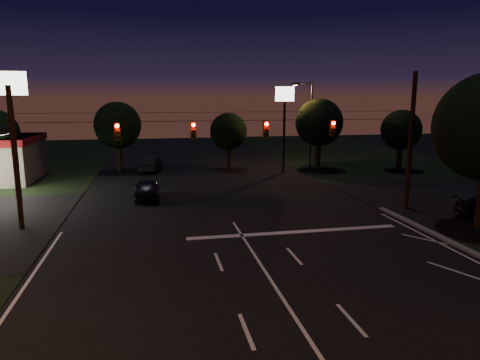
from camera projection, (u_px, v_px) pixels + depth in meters
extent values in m
cube|color=silver|center=(295.00, 232.00, 23.72)|extent=(12.00, 0.50, 0.01)
cylinder|color=black|center=(405.00, 208.00, 28.83)|extent=(0.30, 0.30, 9.00)
cylinder|color=black|center=(22.00, 229.00, 24.20)|extent=(0.28, 0.28, 8.00)
cylinder|color=black|center=(230.00, 121.00, 25.39)|extent=(24.00, 0.03, 0.03)
cylinder|color=black|center=(230.00, 112.00, 25.29)|extent=(24.00, 0.02, 0.02)
cube|color=#3F3307|center=(117.00, 132.00, 24.24)|extent=(0.32, 0.26, 1.00)
sphere|color=#FF0705|center=(117.00, 126.00, 24.02)|extent=(0.22, 0.22, 0.22)
sphere|color=black|center=(117.00, 132.00, 24.08)|extent=(0.20, 0.20, 0.20)
sphere|color=black|center=(118.00, 138.00, 24.14)|extent=(0.20, 0.20, 0.20)
cube|color=#3F3307|center=(193.00, 130.00, 25.06)|extent=(0.32, 0.26, 1.00)
sphere|color=#FF0705|center=(193.00, 125.00, 24.85)|extent=(0.22, 0.22, 0.22)
sphere|color=black|center=(194.00, 131.00, 24.91)|extent=(0.20, 0.20, 0.20)
sphere|color=black|center=(194.00, 136.00, 24.97)|extent=(0.20, 0.20, 0.20)
cube|color=#3F3307|center=(266.00, 129.00, 25.91)|extent=(0.32, 0.26, 1.00)
sphere|color=#FF0705|center=(267.00, 124.00, 25.70)|extent=(0.22, 0.22, 0.22)
sphere|color=black|center=(267.00, 130.00, 25.76)|extent=(0.20, 0.20, 0.20)
sphere|color=black|center=(266.00, 135.00, 25.82)|extent=(0.20, 0.20, 0.20)
cube|color=#3F3307|center=(332.00, 128.00, 26.74)|extent=(0.32, 0.26, 1.00)
sphere|color=#FF0705|center=(334.00, 123.00, 26.53)|extent=(0.22, 0.22, 0.22)
sphere|color=black|center=(333.00, 129.00, 26.59)|extent=(0.20, 0.20, 0.20)
sphere|color=black|center=(333.00, 134.00, 26.65)|extent=(0.20, 0.20, 0.20)
cylinder|color=black|center=(16.00, 150.00, 29.85)|extent=(0.24, 0.24, 7.50)
cube|color=white|center=(9.00, 83.00, 28.99)|extent=(2.20, 0.30, 1.60)
cylinder|color=black|center=(284.00, 138.00, 41.84)|extent=(0.24, 0.24, 7.00)
cube|color=white|center=(285.00, 94.00, 41.05)|extent=(1.80, 0.30, 1.40)
cylinder|color=black|center=(311.00, 126.00, 44.26)|extent=(0.20, 0.20, 9.00)
cylinder|color=black|center=(304.00, 83.00, 43.27)|extent=(1.80, 0.12, 0.12)
cube|color=black|center=(295.00, 84.00, 43.12)|extent=(0.60, 0.35, 0.22)
cube|color=orange|center=(295.00, 85.00, 43.14)|extent=(0.45, 0.25, 0.04)
sphere|color=black|center=(477.00, 129.00, 23.42)|extent=(4.20, 4.20, 4.20)
sphere|color=black|center=(0.00, 135.00, 37.08)|extent=(3.15, 3.15, 3.15)
cylinder|color=black|center=(119.00, 156.00, 42.96)|extent=(0.52, 0.52, 3.25)
sphere|color=black|center=(118.00, 125.00, 42.39)|extent=(4.60, 4.60, 4.60)
sphere|color=black|center=(123.00, 126.00, 42.83)|extent=(3.45, 3.45, 3.45)
sphere|color=black|center=(113.00, 126.00, 42.54)|extent=(3.22, 3.22, 3.22)
cylinder|color=black|center=(229.00, 157.00, 44.17)|extent=(0.47, 0.47, 2.75)
sphere|color=black|center=(228.00, 131.00, 43.68)|extent=(3.80, 3.80, 3.80)
sphere|color=black|center=(232.00, 132.00, 44.05)|extent=(2.85, 2.85, 2.85)
sphere|color=black|center=(225.00, 132.00, 43.81)|extent=(2.66, 2.66, 2.66)
cylinder|color=black|center=(318.00, 154.00, 43.92)|extent=(0.53, 0.53, 3.40)
sphere|color=black|center=(319.00, 122.00, 43.32)|extent=(4.80, 4.80, 4.80)
sphere|color=black|center=(322.00, 124.00, 43.78)|extent=(3.60, 3.60, 3.60)
sphere|color=black|center=(314.00, 123.00, 43.47)|extent=(3.36, 3.36, 3.36)
cylinder|color=black|center=(399.00, 157.00, 43.58)|extent=(0.48, 0.48, 2.90)
sphere|color=black|center=(401.00, 130.00, 43.07)|extent=(4.00, 4.00, 4.00)
sphere|color=black|center=(403.00, 131.00, 43.46)|extent=(3.00, 3.00, 3.00)
sphere|color=black|center=(396.00, 131.00, 43.20)|extent=(2.80, 2.80, 2.80)
imported|color=black|center=(147.00, 189.00, 31.36)|extent=(1.88, 4.49, 1.52)
imported|color=black|center=(151.00, 164.00, 43.33)|extent=(2.42, 4.89, 1.54)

